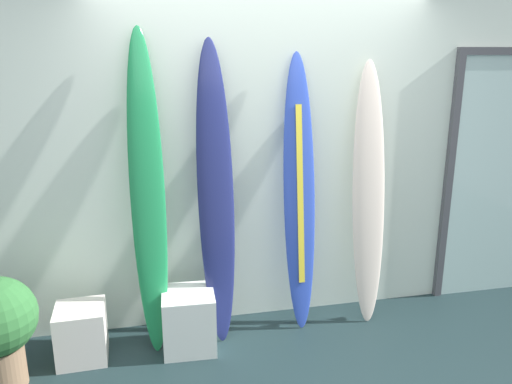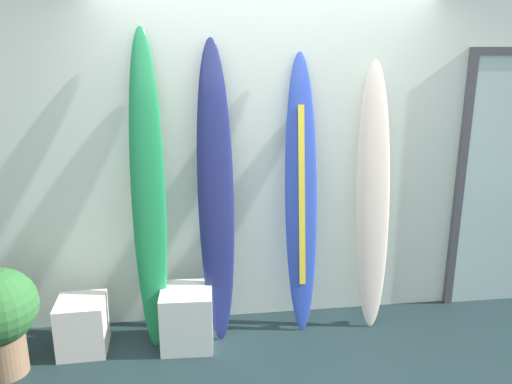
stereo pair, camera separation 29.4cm
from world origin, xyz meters
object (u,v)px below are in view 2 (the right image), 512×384
Objects in this scene: surfboard_ivory at (373,200)px; display_block_left at (187,317)px; surfboard_emerald at (148,194)px; surfboard_navy at (216,194)px; surfboard_cobalt at (301,199)px; display_block_center at (83,325)px.

display_block_left is (-1.43, -0.18, -0.79)m from surfboard_ivory.
surfboard_emerald reaches higher than display_block_left.
surfboard_cobalt is at bearing 3.46° from surfboard_navy.
surfboard_cobalt reaches higher than surfboard_ivory.
surfboard_ivory is 2.33m from display_block_center.
display_block_left is at bearing -172.77° from surfboard_ivory.
surfboard_navy is 1.35m from display_block_center.
surfboard_emerald is 1.07m from display_block_center.
surfboard_navy reaches higher than surfboard_cobalt.
surfboard_emerald is 1.12m from surfboard_cobalt.
surfboard_emerald is at bearing -179.17° from surfboard_navy.
surfboard_ivory is 1.65m from display_block_left.
surfboard_cobalt is (0.64, 0.04, -0.07)m from surfboard_navy.
display_block_left is (-0.24, -0.16, -0.88)m from surfboard_navy.
surfboard_ivory is (1.19, 0.02, -0.09)m from surfboard_navy.
surfboard_emerald is at bearing 146.79° from display_block_left.
surfboard_emerald is 5.22× the size of display_block_left.
surfboard_navy is at bearing 0.83° from surfboard_emerald.
display_block_left is (-0.88, -0.20, -0.82)m from surfboard_cobalt.
surfboard_ivory is at bearing 0.88° from surfboard_navy.
display_block_left is (0.24, -0.16, -0.90)m from surfboard_emerald.
display_block_left is 0.75m from display_block_center.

